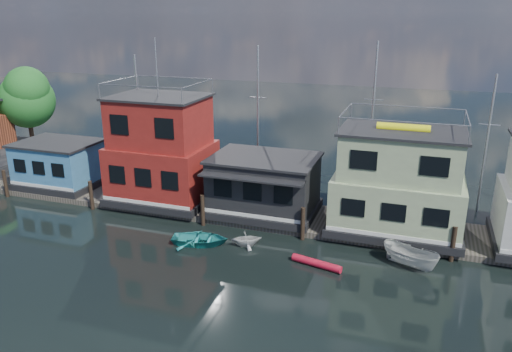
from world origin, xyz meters
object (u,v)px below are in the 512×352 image
at_px(houseboat_green, 398,183).
at_px(houseboat_dark, 264,185).
at_px(houseboat_red, 162,152).
at_px(motorboat, 410,257).
at_px(dinghy_white, 246,239).
at_px(dinghy_teal, 200,239).
at_px(houseboat_blue, 59,164).
at_px(red_kayak, 316,263).

bearing_deg(houseboat_green, houseboat_dark, -179.88).
height_order(houseboat_red, motorboat, houseboat_red).
distance_m(houseboat_green, dinghy_white, 10.32).
bearing_deg(dinghy_white, houseboat_dark, -21.81).
bearing_deg(houseboat_dark, dinghy_white, -85.21).
height_order(houseboat_dark, houseboat_green, houseboat_green).
height_order(houseboat_red, houseboat_green, houseboat_red).
bearing_deg(houseboat_red, motorboat, -13.55).
xyz_separation_m(motorboat, dinghy_teal, (-12.66, -1.16, -0.31)).
bearing_deg(dinghy_teal, houseboat_blue, 56.35).
distance_m(red_kayak, dinghy_teal, 7.59).
relative_size(houseboat_red, motorboat, 3.40).
bearing_deg(houseboat_red, dinghy_teal, -44.91).
xyz_separation_m(houseboat_red, motorboat, (18.22, -4.39, -3.43)).
height_order(houseboat_dark, motorboat, houseboat_dark).
distance_m(houseboat_green, dinghy_teal, 13.10).
height_order(houseboat_blue, red_kayak, houseboat_blue).
distance_m(motorboat, dinghy_white, 9.83).
relative_size(motorboat, dinghy_teal, 0.98).
xyz_separation_m(houseboat_blue, dinghy_white, (17.90, -4.82, -1.70)).
bearing_deg(houseboat_blue, dinghy_white, -15.08).
xyz_separation_m(houseboat_red, red_kayak, (13.14, -6.04, -3.88)).
xyz_separation_m(houseboat_dark, houseboat_green, (9.00, 0.02, 1.13)).
bearing_deg(dinghy_teal, red_kayak, -107.14).
relative_size(houseboat_dark, houseboat_green, 0.88).
xyz_separation_m(houseboat_red, dinghy_white, (8.40, -4.82, -3.60)).
height_order(houseboat_blue, dinghy_teal, houseboat_blue).
bearing_deg(houseboat_dark, dinghy_teal, -113.80).
distance_m(houseboat_green, red_kayak, 7.90).
bearing_deg(houseboat_green, red_kayak, -122.61).
bearing_deg(red_kayak, houseboat_dark, 143.90).
distance_m(houseboat_red, dinghy_white, 10.34).
bearing_deg(houseboat_dark, houseboat_red, 179.86).
bearing_deg(houseboat_blue, red_kayak, -14.93).
height_order(houseboat_dark, red_kayak, houseboat_dark).
xyz_separation_m(houseboat_green, motorboat, (1.22, -4.39, -2.88)).
distance_m(houseboat_red, motorboat, 19.05).
height_order(motorboat, dinghy_white, motorboat).
distance_m(houseboat_green, motorboat, 5.39).
xyz_separation_m(houseboat_red, houseboat_dark, (8.00, -0.02, -1.69)).
distance_m(dinghy_white, dinghy_teal, 2.93).
relative_size(dinghy_white, red_kayak, 0.63).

